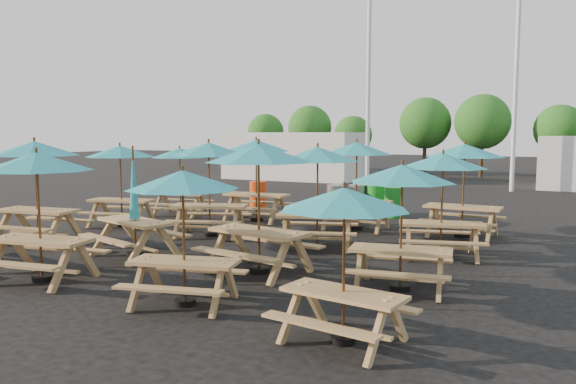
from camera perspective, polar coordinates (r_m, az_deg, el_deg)
The scene contains 30 objects.
ground at distance 14.55m, azimuth -2.70°, elevation -4.86°, with size 120.00×120.00×0.00m, color black.
picnic_unit_1 at distance 15.15m, azimuth -24.33°, elevation 3.41°, with size 2.40×2.40×2.57m.
picnic_unit_2 at distance 17.12m, azimuth -16.69°, elevation 3.45°, with size 2.37×2.37×2.40m.
picnic_unit_3 at distance 18.96m, azimuth -10.94°, elevation 3.47°, with size 2.16×2.16×2.27m.
picnic_unit_4 at distance 11.18m, azimuth -24.14°, elevation 2.03°, with size 2.29×2.29×2.41m.
picnic_unit_5 at distance 12.84m, azimuth -15.33°, elevation -1.94°, with size 2.32×2.15×2.47m.
picnic_unit_6 at distance 14.95m, azimuth -8.05°, elevation 3.70°, with size 2.66×2.66×2.52m.
picnic_unit_7 at distance 17.45m, azimuth -3.26°, elevation 4.17°, with size 2.24×2.24×2.56m.
picnic_unit_8 at distance 8.93m, azimuth -10.64°, elevation 0.30°, with size 2.19×2.19×2.18m.
picnic_unit_9 at distance 10.84m, azimuth -3.01°, elevation 3.08°, with size 2.40×2.40×2.56m.
picnic_unit_10 at distance 13.27m, azimuth 3.03°, elevation 3.18°, with size 2.55×2.55×2.44m.
picnic_unit_11 at distance 15.96m, azimuth 7.00°, elevation 3.84°, with size 2.21×2.21×2.52m.
picnic_unit_12 at distance 7.20m, azimuth 5.74°, elevation -1.76°, with size 1.92×1.92×2.06m.
picnic_unit_13 at distance 9.81m, azimuth 11.52°, elevation 1.00°, with size 2.12×2.12×2.22m.
picnic_unit_14 at distance 12.69m, azimuth 15.46°, elevation 2.38°, with size 2.36×2.36×2.32m.
picnic_unit_15 at distance 15.37m, azimuth 17.49°, elevation 3.43°, with size 2.13×2.13×2.48m.
waste_bin_0 at distance 20.55m, azimuth -3.06°, elevation -0.29°, with size 0.62×0.62×0.99m, color #E33C0D.
waste_bin_1 at distance 19.09m, azimuth 4.88°, elevation -0.78°, with size 0.62×0.62×0.99m, color gray.
waste_bin_2 at distance 19.33m, azimuth 7.10°, elevation -0.72°, with size 0.62×0.62×0.99m, color gray.
waste_bin_3 at distance 19.18m, azimuth 8.92°, elevation -0.80°, with size 0.62×0.62×0.99m, color #188421.
waste_bin_4 at distance 18.59m, azimuth 10.72°, elevation -1.04°, with size 0.62×0.62×0.99m, color #188421.
mast_0 at distance 28.12m, azimuth 8.21°, elevation 12.57°, with size 0.20×0.20×12.00m, color silver.
mast_1 at distance 28.70m, azimuth 22.22°, elevation 12.06°, with size 0.20×0.20×12.00m, color silver.
event_tent_0 at distance 33.97m, azimuth 0.67°, elevation 3.71°, with size 8.00×4.00×2.80m, color silver.
tree_0 at distance 43.20m, azimuth -2.27°, elevation 6.08°, with size 2.80×2.80×4.24m.
tree_1 at distance 40.02m, azimuth 2.21°, elevation 6.55°, with size 3.11×3.11×4.72m.
tree_2 at distance 38.50m, azimuth 6.61°, elevation 5.76°, with size 2.59×2.59×3.93m.
tree_3 at distance 38.16m, azimuth 13.77°, elevation 6.80°, with size 3.36×3.36×5.09m.
tree_4 at distance 37.03m, azimuth 19.15°, elevation 6.75°, with size 3.41×3.41×5.17m.
tree_5 at distance 37.08m, azimuth 25.88°, elevation 5.74°, with size 2.94×2.94×4.45m.
Camera 1 is at (7.12, -12.40, 2.73)m, focal length 35.00 mm.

